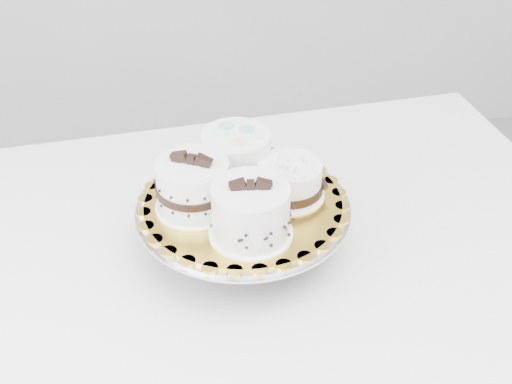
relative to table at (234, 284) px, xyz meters
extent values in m
cube|color=white|center=(0.00, 0.00, 0.05)|extent=(1.31, 0.93, 0.04)
cube|color=white|center=(0.54, 0.41, -0.32)|extent=(0.05, 0.05, 0.71)
cylinder|color=gray|center=(0.02, 0.01, 0.08)|extent=(0.15, 0.15, 0.01)
cylinder|color=gray|center=(0.02, 0.01, 0.11)|extent=(0.10, 0.10, 0.08)
cylinder|color=silver|center=(0.02, 0.01, 0.16)|extent=(0.33, 0.33, 0.01)
cylinder|color=silver|center=(0.02, 0.01, 0.16)|extent=(0.34, 0.34, 0.00)
cylinder|color=gold|center=(0.02, 0.01, 0.17)|extent=(0.34, 0.34, 0.00)
cylinder|color=white|center=(0.02, -0.07, 0.17)|extent=(0.12, 0.12, 0.00)
cylinder|color=white|center=(0.02, -0.07, 0.21)|extent=(0.12, 0.12, 0.08)
cylinder|color=white|center=(-0.06, 0.01, 0.17)|extent=(0.12, 0.12, 0.00)
cylinder|color=white|center=(-0.06, 0.01, 0.21)|extent=(0.15, 0.15, 0.08)
cylinder|color=#BDEAEF|center=(-0.06, 0.01, 0.18)|extent=(0.11, 0.11, 0.02)
cylinder|color=black|center=(-0.06, 0.01, 0.21)|extent=(0.11, 0.11, 0.01)
cylinder|color=white|center=(0.02, 0.07, 0.17)|extent=(0.12, 0.12, 0.00)
cylinder|color=white|center=(0.02, 0.07, 0.21)|extent=(0.15, 0.15, 0.08)
cylinder|color=white|center=(0.09, 0.01, 0.17)|extent=(0.11, 0.11, 0.00)
cylinder|color=white|center=(0.09, 0.01, 0.20)|extent=(0.12, 0.12, 0.05)
cylinder|color=black|center=(0.09, 0.01, 0.19)|extent=(0.10, 0.10, 0.01)
camera|label=1|loc=(-0.09, -0.78, 0.77)|focal=45.00mm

